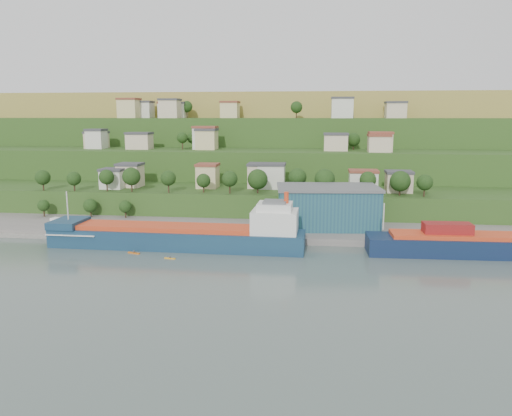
% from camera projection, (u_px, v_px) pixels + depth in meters
% --- Properties ---
extents(ground, '(500.00, 500.00, 0.00)m').
position_uv_depth(ground, '(199.00, 257.00, 129.66)').
color(ground, '#4A5A52').
rests_on(ground, ground).
extents(quay, '(220.00, 26.00, 4.00)m').
position_uv_depth(quay, '(283.00, 234.00, 154.59)').
color(quay, slate).
rests_on(quay, ground).
extents(pebble_beach, '(40.00, 18.00, 2.40)m').
position_uv_depth(pebble_beach, '(45.00, 232.00, 157.72)').
color(pebble_beach, slate).
rests_on(pebble_beach, ground).
extents(hillside, '(360.00, 210.44, 96.00)m').
position_uv_depth(hillside, '(266.00, 178.00, 294.30)').
color(hillside, '#284719').
rests_on(hillside, ground).
extents(cargo_ship_near, '(71.16, 12.29, 18.25)m').
position_uv_depth(cargo_ship_near, '(185.00, 237.00, 138.15)').
color(cargo_ship_near, '#142E4D').
rests_on(cargo_ship_near, ground).
extents(cargo_ship_far, '(62.02, 12.01, 16.78)m').
position_uv_depth(cargo_ship_far, '(496.00, 246.00, 130.15)').
color(cargo_ship_far, '#0D2239').
rests_on(cargo_ship_far, ground).
extents(warehouse, '(32.70, 21.93, 12.80)m').
position_uv_depth(warehouse, '(327.00, 207.00, 154.36)').
color(warehouse, navy).
rests_on(warehouse, quay).
extents(caravan, '(6.34, 3.70, 2.78)m').
position_uv_depth(caravan, '(60.00, 222.00, 159.18)').
color(caravan, white).
rests_on(caravan, pebble_beach).
extents(dinghy, '(4.31, 2.89, 0.81)m').
position_uv_depth(dinghy, '(77.00, 230.00, 153.51)').
color(dinghy, silver).
rests_on(dinghy, pebble_beach).
extents(kayak_orange, '(3.62, 1.64, 0.90)m').
position_uv_depth(kayak_orange, '(134.00, 252.00, 132.73)').
color(kayak_orange, '#D46412').
rests_on(kayak_orange, ground).
extents(kayak_yellow, '(3.01, 0.94, 0.74)m').
position_uv_depth(kayak_yellow, '(170.00, 258.00, 127.86)').
color(kayak_yellow, orange).
rests_on(kayak_yellow, ground).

